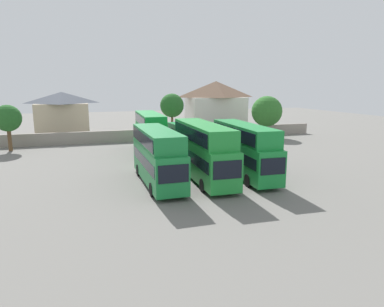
# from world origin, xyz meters

# --- Properties ---
(ground) EXTENTS (140.00, 140.00, 0.00)m
(ground) POSITION_xyz_m (0.00, 18.00, 0.00)
(ground) COLOR slate
(depot_boundary_wall) EXTENTS (56.00, 0.50, 1.80)m
(depot_boundary_wall) POSITION_xyz_m (0.00, 23.89, 0.90)
(depot_boundary_wall) COLOR gray
(depot_boundary_wall) RESTS_ON ground
(bus_1) EXTENTS (2.75, 10.59, 4.76)m
(bus_1) POSITION_xyz_m (-4.03, 0.10, 2.69)
(bus_1) COLOR #1A7D39
(bus_1) RESTS_ON ground
(bus_2) EXTENTS (2.91, 11.75, 5.07)m
(bus_2) POSITION_xyz_m (0.23, 0.33, 2.86)
(bus_2) COLOR #1F8B35
(bus_2) RESTS_ON ground
(bus_3) EXTENTS (2.88, 11.33, 4.89)m
(bus_3) POSITION_xyz_m (4.31, 0.37, 2.75)
(bus_3) COLOR #198536
(bus_3) RESTS_ON ground
(bus_4) EXTENTS (3.02, 11.62, 5.05)m
(bus_4) POSITION_xyz_m (-2.12, 13.81, 2.84)
(bus_4) COLOR #128831
(bus_4) RESTS_ON ground
(bus_5) EXTENTS (3.15, 11.72, 3.27)m
(bus_5) POSITION_xyz_m (3.05, 13.88, 1.88)
(bus_5) COLOR #16863D
(bus_5) RESTS_ON ground
(house_terrace_left) EXTENTS (8.59, 7.88, 7.43)m
(house_terrace_left) POSITION_xyz_m (-13.31, 32.71, 3.78)
(house_terrace_left) COLOR #C6B293
(house_terrace_left) RESTS_ON ground
(house_terrace_centre) EXTENTS (10.87, 6.73, 9.26)m
(house_terrace_centre) POSITION_xyz_m (13.84, 32.26, 4.73)
(house_terrace_centre) COLOR silver
(house_terrace_centre) RESTS_ON ground
(tree_left_of_lot) EXTENTS (5.00, 5.00, 6.79)m
(tree_left_of_lot) POSITION_xyz_m (18.82, 21.89, 4.28)
(tree_left_of_lot) COLOR brown
(tree_left_of_lot) RESTS_ON ground
(tree_behind_wall) EXTENTS (3.88, 3.88, 7.19)m
(tree_behind_wall) POSITION_xyz_m (3.88, 26.39, 5.22)
(tree_behind_wall) COLOR brown
(tree_behind_wall) RESTS_ON ground
(tree_right_of_lot) EXTENTS (3.45, 3.45, 6.04)m
(tree_right_of_lot) POSITION_xyz_m (-19.37, 20.89, 4.26)
(tree_right_of_lot) COLOR brown
(tree_right_of_lot) RESTS_ON ground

